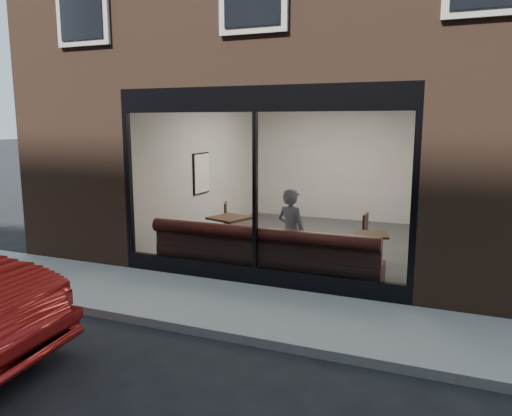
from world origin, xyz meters
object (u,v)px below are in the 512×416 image
at_px(cafe_table_left, 229,218).
at_px(person, 291,233).
at_px(cafe_chair_left, 217,235).
at_px(cafe_chair_right, 354,249).
at_px(banquette, 264,265).
at_px(cafe_table_right, 371,234).

bearing_deg(cafe_table_left, person, -30.12).
bearing_deg(cafe_chair_left, cafe_table_left, 114.17).
xyz_separation_m(person, cafe_chair_right, (0.82, 1.36, -0.53)).
distance_m(banquette, cafe_chair_left, 2.44).
bearing_deg(cafe_chair_right, banquette, 52.23).
relative_size(cafe_table_right, cafe_chair_right, 1.32).
xyz_separation_m(cafe_chair_left, cafe_chair_right, (2.99, -0.09, 0.00)).
xyz_separation_m(person, cafe_chair_left, (-2.17, 1.45, -0.53)).
relative_size(cafe_table_left, cafe_chair_left, 1.52).
bearing_deg(cafe_chair_right, person, 58.71).
xyz_separation_m(banquette, cafe_table_right, (1.67, 0.79, 0.52)).
height_order(cafe_table_left, cafe_chair_left, cafe_table_left).
height_order(person, cafe_table_right, person).
relative_size(person, cafe_table_left, 2.25).
height_order(cafe_chair_left, cafe_chair_right, cafe_chair_left).
xyz_separation_m(cafe_table_left, cafe_chair_right, (2.45, 0.41, -0.50)).
height_order(person, cafe_chair_right, person).
distance_m(cafe_table_left, cafe_chair_right, 2.54).
height_order(banquette, person, person).
bearing_deg(person, cafe_chair_right, -100.28).
bearing_deg(cafe_table_right, cafe_table_left, 172.36).
xyz_separation_m(person, cafe_table_right, (1.26, 0.56, -0.03)).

